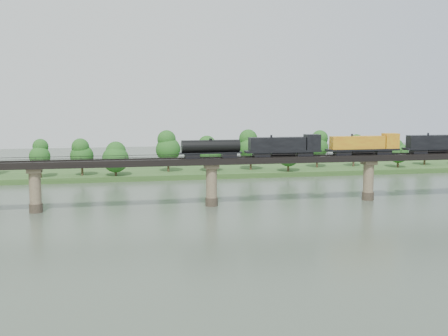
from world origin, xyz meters
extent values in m
plane|color=#384536|center=(0.00, 0.00, 0.00)|extent=(400.00, 400.00, 0.00)
cube|color=#2C5020|center=(0.00, 85.00, 0.80)|extent=(300.00, 24.00, 1.60)
cylinder|color=#473A2D|center=(-40.00, 30.00, 1.00)|extent=(3.00, 3.00, 2.00)
cylinder|color=#897859|center=(-40.00, 30.00, 5.50)|extent=(2.60, 2.60, 9.00)
cube|color=#897859|center=(-40.00, 30.00, 9.50)|extent=(3.20, 3.20, 1.00)
cylinder|color=#473A2D|center=(0.00, 30.00, 1.00)|extent=(3.00, 3.00, 2.00)
cylinder|color=#897859|center=(0.00, 30.00, 5.50)|extent=(2.60, 2.60, 9.00)
cube|color=#897859|center=(0.00, 30.00, 9.50)|extent=(3.20, 3.20, 1.00)
cylinder|color=#473A2D|center=(40.00, 30.00, 1.00)|extent=(3.00, 3.00, 2.00)
cylinder|color=#897859|center=(40.00, 30.00, 5.50)|extent=(2.60, 2.60, 9.00)
cube|color=#897859|center=(40.00, 30.00, 9.50)|extent=(3.20, 3.20, 1.00)
cube|color=black|center=(0.00, 30.00, 10.75)|extent=(220.00, 5.00, 1.50)
cube|color=black|center=(0.00, 29.25, 11.58)|extent=(220.00, 0.12, 0.16)
cube|color=black|center=(0.00, 30.75, 11.58)|extent=(220.00, 0.12, 0.16)
cube|color=black|center=(0.00, 27.60, 12.20)|extent=(220.00, 0.10, 0.10)
cube|color=black|center=(0.00, 32.40, 12.20)|extent=(220.00, 0.10, 0.10)
cube|color=black|center=(0.00, 27.60, 11.85)|extent=(0.08, 0.08, 0.70)
cube|color=black|center=(0.00, 32.40, 11.85)|extent=(0.08, 0.08, 0.70)
cylinder|color=#382619|center=(-44.43, 76.31, 3.35)|extent=(0.70, 0.70, 3.51)
sphere|color=#174D16|center=(-44.43, 76.31, 8.03)|extent=(6.31, 6.31, 6.31)
sphere|color=#174D16|center=(-44.43, 76.31, 10.96)|extent=(4.73, 4.73, 4.73)
cylinder|color=#382619|center=(-32.24, 78.84, 3.27)|extent=(0.70, 0.70, 3.34)
sphere|color=#174D16|center=(-32.24, 78.84, 7.73)|extent=(7.18, 7.18, 7.18)
sphere|color=#174D16|center=(-32.24, 78.84, 10.52)|extent=(5.39, 5.39, 5.39)
cylinder|color=#382619|center=(-22.01, 76.15, 3.01)|extent=(0.70, 0.70, 2.83)
sphere|color=#174D16|center=(-22.01, 76.15, 6.78)|extent=(8.26, 8.26, 8.26)
sphere|color=#174D16|center=(-22.01, 76.15, 9.14)|extent=(6.19, 6.19, 6.19)
cylinder|color=#382619|center=(-5.04, 82.68, 3.58)|extent=(0.70, 0.70, 3.96)
sphere|color=#174D16|center=(-5.04, 82.68, 8.87)|extent=(8.07, 8.07, 8.07)
sphere|color=#174D16|center=(-5.04, 82.68, 12.17)|extent=(6.05, 6.05, 6.05)
cylinder|color=#382619|center=(8.52, 81.14, 3.23)|extent=(0.70, 0.70, 3.27)
sphere|color=#174D16|center=(8.52, 81.14, 7.59)|extent=(8.03, 8.03, 8.03)
sphere|color=#174D16|center=(8.52, 81.14, 10.31)|extent=(6.02, 6.02, 6.02)
cylinder|color=#382619|center=(22.65, 82.31, 3.56)|extent=(0.70, 0.70, 3.92)
sphere|color=#174D16|center=(22.65, 82.31, 8.79)|extent=(8.29, 8.29, 8.29)
sphere|color=#174D16|center=(22.65, 82.31, 12.05)|extent=(6.21, 6.21, 6.21)
cylinder|color=#382619|center=(33.59, 75.35, 3.11)|extent=(0.70, 0.70, 3.02)
sphere|color=#174D16|center=(33.59, 75.35, 7.15)|extent=(7.74, 7.74, 7.74)
sphere|color=#174D16|center=(33.59, 75.35, 9.67)|extent=(5.80, 5.80, 5.80)
cylinder|color=#382619|center=(46.81, 84.03, 3.50)|extent=(0.70, 0.70, 3.80)
sphere|color=#174D16|center=(46.81, 84.03, 8.56)|extent=(7.47, 7.47, 7.47)
sphere|color=#174D16|center=(46.81, 84.03, 11.73)|extent=(5.60, 5.60, 5.60)
cylinder|color=#382619|center=(60.48, 84.26, 3.29)|extent=(0.70, 0.70, 3.38)
sphere|color=#174D16|center=(60.48, 84.26, 7.80)|extent=(6.23, 6.23, 6.23)
sphere|color=#174D16|center=(60.48, 84.26, 10.62)|extent=(4.67, 4.67, 4.67)
cylinder|color=#382619|center=(74.35, 78.39, 2.99)|extent=(0.70, 0.70, 2.77)
sphere|color=#174D16|center=(74.35, 78.39, 6.68)|extent=(7.04, 7.04, 7.04)
sphere|color=#174D16|center=(74.35, 78.39, 8.99)|extent=(5.28, 5.28, 5.28)
cylinder|color=#382619|center=(87.62, 83.57, 3.07)|extent=(0.70, 0.70, 2.94)
sphere|color=#174D16|center=(87.62, 83.57, 7.00)|extent=(6.73, 6.73, 6.73)
sphere|color=#174D16|center=(87.62, 83.57, 9.45)|extent=(5.05, 5.05, 5.05)
cube|color=black|center=(53.49, 30.00, 12.04)|extent=(3.94, 2.36, 1.08)
cube|color=black|center=(58.91, 30.00, 12.73)|extent=(18.71, 2.95, 0.49)
cube|color=black|center=(57.43, 30.00, 14.55)|extent=(13.79, 2.66, 3.15)
cylinder|color=black|center=(58.91, 30.00, 12.19)|extent=(5.91, 1.38, 1.38)
cube|color=black|center=(43.64, 30.00, 12.04)|extent=(3.94, 2.36, 1.08)
cube|color=black|center=(32.81, 30.00, 12.04)|extent=(3.94, 2.36, 1.08)
cube|color=black|center=(38.23, 30.00, 12.73)|extent=(18.71, 2.95, 0.49)
cube|color=gold|center=(36.75, 30.00, 14.55)|extent=(13.79, 2.66, 3.15)
cube|color=gold|center=(45.61, 30.00, 14.85)|extent=(3.55, 2.95, 3.74)
cylinder|color=black|center=(38.23, 30.00, 12.19)|extent=(5.91, 1.38, 1.38)
cube|color=black|center=(22.96, 30.00, 12.04)|extent=(3.94, 2.36, 1.08)
cube|color=black|center=(12.13, 30.00, 12.04)|extent=(3.94, 2.36, 1.08)
cube|color=black|center=(17.55, 30.00, 12.73)|extent=(18.71, 2.95, 0.49)
cube|color=black|center=(16.07, 30.00, 14.55)|extent=(13.79, 2.66, 3.15)
cube|color=black|center=(24.93, 30.00, 14.85)|extent=(3.55, 2.95, 3.74)
cylinder|color=black|center=(17.55, 30.00, 12.19)|extent=(5.91, 1.38, 1.38)
cube|color=black|center=(4.25, 30.00, 12.04)|extent=(3.45, 2.17, 1.08)
cube|color=black|center=(-4.61, 30.00, 12.04)|extent=(3.45, 2.17, 1.08)
cube|color=black|center=(-0.18, 30.00, 12.68)|extent=(14.77, 2.36, 0.30)
cylinder|color=black|center=(-0.18, 30.00, 14.26)|extent=(13.79, 2.95, 2.95)
cylinder|color=black|center=(-0.18, 30.00, 15.83)|extent=(0.69, 0.69, 0.49)
camera|label=1|loc=(-22.84, -99.45, 25.36)|focal=45.00mm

